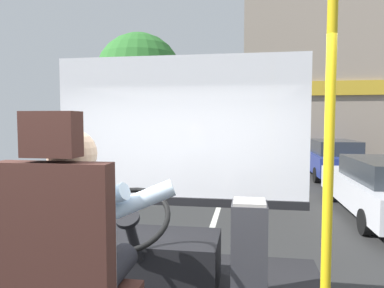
% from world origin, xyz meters
% --- Properties ---
extents(ground, '(18.00, 44.00, 0.06)m').
position_xyz_m(ground, '(0.00, 8.80, -0.02)').
color(ground, '#2E2E2E').
extents(bus_driver, '(0.81, 0.57, 0.79)m').
position_xyz_m(bus_driver, '(-0.09, -0.28, 1.60)').
color(bus_driver, black).
rests_on(bus_driver, driver_seat).
extents(steering_console, '(1.10, 1.04, 0.85)m').
position_xyz_m(steering_console, '(-0.09, 0.85, 1.04)').
color(steering_console, black).
rests_on(steering_console, bus_floor).
extents(handrail_pole, '(0.04, 0.04, 2.28)m').
position_xyz_m(handrail_pole, '(1.02, -0.16, 1.96)').
color(handrail_pole, gold).
rests_on(handrail_pole, bus_floor).
extents(fare_box, '(0.25, 0.26, 0.75)m').
position_xyz_m(fare_box, '(0.69, 0.71, 1.19)').
color(fare_box, '#333338').
rests_on(fare_box, bus_floor).
extents(windshield_panel, '(2.50, 0.08, 1.48)m').
position_xyz_m(windshield_panel, '(0.00, 1.62, 1.86)').
color(windshield_panel, white).
extents(street_tree, '(2.92, 2.92, 5.11)m').
position_xyz_m(street_tree, '(-3.00, 9.86, 3.62)').
color(street_tree, '#4C3828').
rests_on(street_tree, ground).
extents(shop_building, '(10.52, 5.60, 8.38)m').
position_xyz_m(shop_building, '(5.77, 16.42, 4.19)').
color(shop_building, gray).
rests_on(shop_building, ground).
extents(parked_car_white, '(1.76, 4.48, 1.30)m').
position_xyz_m(parked_car_white, '(3.66, 6.36, 0.67)').
color(parked_car_white, silver).
rests_on(parked_car_white, ground).
extents(parked_car_blue, '(1.78, 4.34, 1.41)m').
position_xyz_m(parked_car_blue, '(3.86, 11.92, 0.73)').
color(parked_car_blue, navy).
rests_on(parked_car_blue, ground).
extents(parked_car_green, '(1.77, 4.09, 1.23)m').
position_xyz_m(parked_car_green, '(3.66, 16.79, 0.63)').
color(parked_car_green, '#195633').
rests_on(parked_car_green, ground).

